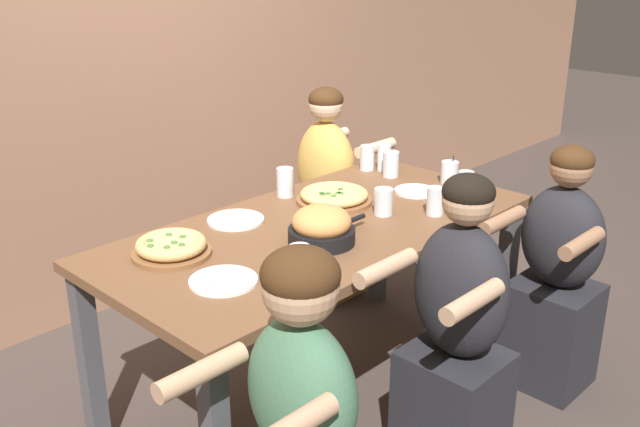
{
  "coord_description": "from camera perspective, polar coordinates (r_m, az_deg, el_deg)",
  "views": [
    {
      "loc": [
        -1.91,
        -1.85,
        1.86
      ],
      "look_at": [
        0.0,
        0.0,
        0.85
      ],
      "focal_mm": 40.0,
      "sensor_mm": 36.0,
      "label": 1
    }
  ],
  "objects": [
    {
      "name": "skillet_bowl",
      "position": [
        2.67,
        0.14,
        -1.08
      ],
      "size": [
        0.37,
        0.25,
        0.15
      ],
      "color": "black",
      "rests_on": "dining_table"
    },
    {
      "name": "drinking_glass_f",
      "position": [
        3.18,
        -2.82,
        2.52
      ],
      "size": [
        0.08,
        0.08,
        0.13
      ],
      "color": "silver",
      "rests_on": "dining_table"
    },
    {
      "name": "drinking_glass_c",
      "position": [
        2.39,
        -1.64,
        -4.11
      ],
      "size": [
        0.07,
        0.07,
        0.12
      ],
      "color": "silver",
      "rests_on": "dining_table"
    },
    {
      "name": "diner_near_right",
      "position": [
        3.24,
        18.37,
        -5.23
      ],
      "size": [
        0.51,
        0.4,
        1.1
      ],
      "rotation": [
        0.0,
        0.0,
        1.57
      ],
      "color": "#232328",
      "rests_on": "ground"
    },
    {
      "name": "dining_table",
      "position": [
        2.9,
        0.0,
        -2.66
      ],
      "size": [
        1.83,
        0.89,
        0.8
      ],
      "color": "brown",
      "rests_on": "ground"
    },
    {
      "name": "diner_near_center",
      "position": [
        2.63,
        10.84,
        -10.19
      ],
      "size": [
        0.51,
        0.4,
        1.15
      ],
      "rotation": [
        0.0,
        0.0,
        1.57
      ],
      "color": "#232328",
      "rests_on": "ground"
    },
    {
      "name": "drinking_glass_i",
      "position": [
        3.57,
        3.78,
        4.35
      ],
      "size": [
        0.07,
        0.07,
        0.12
      ],
      "color": "silver",
      "rests_on": "dining_table"
    },
    {
      "name": "diner_far_right",
      "position": [
        3.89,
        0.49,
        0.81
      ],
      "size": [
        0.51,
        0.4,
        1.17
      ],
      "rotation": [
        0.0,
        0.0,
        -1.57
      ],
      "color": "gold",
      "rests_on": "ground"
    },
    {
      "name": "empty_plate_a",
      "position": [
        2.41,
        -7.73,
        -5.35
      ],
      "size": [
        0.23,
        0.23,
        0.02
      ],
      "color": "white",
      "rests_on": "dining_table"
    },
    {
      "name": "drinking_glass_a",
      "position": [
        3.0,
        9.19,
        0.85
      ],
      "size": [
        0.07,
        0.07,
        0.12
      ],
      "color": "silver",
      "rests_on": "dining_table"
    },
    {
      "name": "pizza_board_main",
      "position": [
        3.11,
        1.14,
        1.37
      ],
      "size": [
        0.33,
        0.33,
        0.05
      ],
      "color": "brown",
      "rests_on": "dining_table"
    },
    {
      "name": "drinking_glass_g",
      "position": [
        2.97,
        5.09,
        0.85
      ],
      "size": [
        0.08,
        0.08,
        0.11
      ],
      "color": "silver",
      "rests_on": "dining_table"
    },
    {
      "name": "drinking_glass_h",
      "position": [
        3.01,
        11.67,
        0.66
      ],
      "size": [
        0.06,
        0.06,
        0.11
      ],
      "color": "silver",
      "rests_on": "dining_table"
    },
    {
      "name": "drinking_glass_b",
      "position": [
        3.47,
        5.69,
        3.83
      ],
      "size": [
        0.08,
        0.08,
        0.12
      ],
      "color": "silver",
      "rests_on": "dining_table"
    },
    {
      "name": "empty_plate_b",
      "position": [
        3.27,
        7.64,
        1.79
      ],
      "size": [
        0.19,
        0.19,
        0.02
      ],
      "color": "white",
      "rests_on": "dining_table"
    },
    {
      "name": "pizza_board_second",
      "position": [
        2.63,
        -11.81,
        -2.64
      ],
      "size": [
        0.29,
        0.29,
        0.07
      ],
      "color": "brown",
      "rests_on": "dining_table"
    },
    {
      "name": "drinking_glass_d",
      "position": [
        3.16,
        11.54,
        1.91
      ],
      "size": [
        0.07,
        0.07,
        0.14
      ],
      "color": "silver",
      "rests_on": "dining_table"
    },
    {
      "name": "drinking_glass_e",
      "position": [
        3.56,
        5.15,
        4.4
      ],
      "size": [
        0.07,
        0.07,
        0.13
      ],
      "color": "silver",
      "rests_on": "dining_table"
    },
    {
      "name": "empty_plate_c",
      "position": [
        2.92,
        -6.76,
        -0.51
      ],
      "size": [
        0.23,
        0.23,
        0.02
      ],
      "color": "white",
      "rests_on": "dining_table"
    },
    {
      "name": "ground_plane",
      "position": [
        3.25,
        0.0,
        -14.1
      ],
      "size": [
        18.0,
        18.0,
        0.0
      ],
      "primitive_type": "plane",
      "color": "#423833",
      "rests_on": "ground"
    },
    {
      "name": "cocktail_glass_blue",
      "position": [
        3.41,
        10.32,
        3.16
      ],
      "size": [
        0.08,
        0.08,
        0.13
      ],
      "color": "silver",
      "rests_on": "dining_table"
    }
  ]
}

